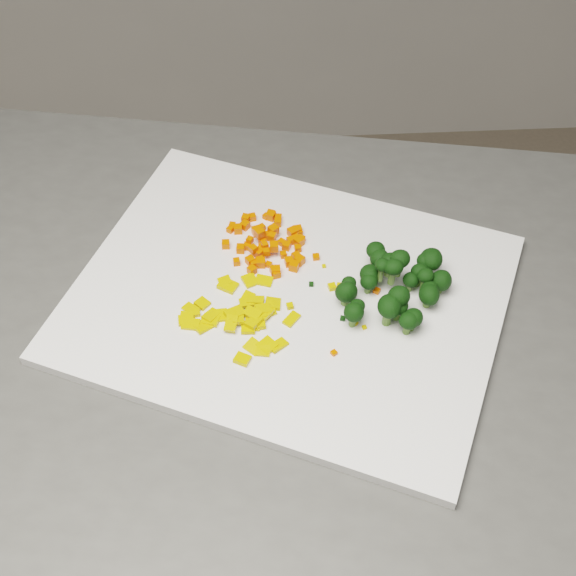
{
  "coord_description": "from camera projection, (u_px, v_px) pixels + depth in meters",
  "views": [
    {
      "loc": [
        -0.31,
        0.02,
        1.59
      ],
      "look_at": [
        -0.28,
        0.59,
        0.92
      ],
      "focal_mm": 50.0,
      "sensor_mm": 36.0,
      "label": 1
    }
  ],
  "objects": [
    {
      "name": "stray_bit_3",
      "position": [
        290.0,
        306.0,
        0.88
      ],
      "size": [
        0.01,
        0.01,
        0.01
      ],
      "primitive_type": "cube",
      "rotation": [
        0.0,
        0.0,
        1.73
      ],
      "color": "gold",
      "rests_on": "cutting_board"
    },
    {
      "name": "broccoli_pile",
      "position": [
        393.0,
        280.0,
        0.87
      ],
      "size": [
        0.12,
        0.12,
        0.06
      ],
      "primitive_type": null,
      "color": "black",
      "rests_on": "cutting_board"
    },
    {
      "name": "carrot_cube_28",
      "position": [
        226.0,
        244.0,
        0.93
      ],
      "size": [
        0.01,
        0.01,
        0.01
      ],
      "primitive_type": "cube",
      "rotation": [
        0.0,
        0.0,
        1.56
      ],
      "color": "#F14802",
      "rests_on": "carrot_pile"
    },
    {
      "name": "pepper_chunk_5",
      "position": [
        211.0,
        320.0,
        0.86
      ],
      "size": [
        0.02,
        0.02,
        0.01
      ],
      "primitive_type": "cube",
      "rotation": [
        0.06,
        0.09,
        2.81
      ],
      "color": "gold",
      "rests_on": "pepper_pile"
    },
    {
      "name": "carrot_cube_10",
      "position": [
        266.0,
        216.0,
        0.97
      ],
      "size": [
        0.01,
        0.01,
        0.01
      ],
      "primitive_type": "cube",
      "rotation": [
        0.0,
        0.0,
        0.85
      ],
      "color": "#F14802",
      "rests_on": "carrot_pile"
    },
    {
      "name": "carrot_cube_0",
      "position": [
        259.0,
        253.0,
        0.92
      ],
      "size": [
        0.01,
        0.01,
        0.01
      ],
      "primitive_type": "cube",
      "rotation": [
        0.0,
        0.0,
        2.32
      ],
      "color": "#F14802",
      "rests_on": "carrot_pile"
    },
    {
      "name": "carrot_cube_45",
      "position": [
        271.0,
        215.0,
        0.97
      ],
      "size": [
        0.01,
        0.01,
        0.01
      ],
      "primitive_type": "cube",
      "rotation": [
        0.0,
        0.0,
        1.2
      ],
      "color": "#F14802",
      "rests_on": "carrot_pile"
    },
    {
      "name": "pepper_chunk_6",
      "position": [
        250.0,
        281.0,
        0.9
      ],
      "size": [
        0.02,
        0.02,
        0.01
      ],
      "primitive_type": "cube",
      "rotation": [
        0.13,
        0.04,
        0.43
      ],
      "color": "gold",
      "rests_on": "pepper_pile"
    },
    {
      "name": "pepper_chunk_32",
      "position": [
        221.0,
        315.0,
        0.87
      ],
      "size": [
        0.02,
        0.02,
        0.0
      ],
      "primitive_type": "cube",
      "rotation": [
        0.01,
        0.04,
        0.1
      ],
      "color": "gold",
      "rests_on": "pepper_pile"
    },
    {
      "name": "pepper_chunk_11",
      "position": [
        248.0,
        327.0,
        0.86
      ],
      "size": [
        0.02,
        0.02,
        0.01
      ],
      "primitive_type": "cube",
      "rotation": [
        0.14,
        0.02,
        3.1
      ],
      "color": "gold",
      "rests_on": "pepper_pile"
    },
    {
      "name": "broccoli_floret_4",
      "position": [
        429.0,
        264.0,
        0.9
      ],
      "size": [
        0.04,
        0.04,
        0.04
      ],
      "primitive_type": null,
      "color": "black",
      "rests_on": "broccoli_pile"
    },
    {
      "name": "counter_block",
      "position": [
        295.0,
        509.0,
        1.22
      ],
      "size": [
        1.07,
        0.83,
        0.9
      ],
      "primitive_type": "cube",
      "rotation": [
        0.0,
        0.0,
        -0.18
      ],
      "color": "#4A4947",
      "rests_on": "ground"
    },
    {
      "name": "broccoli_floret_2",
      "position": [
        345.0,
        295.0,
        0.87
      ],
      "size": [
        0.03,
        0.03,
        0.03
      ],
      "primitive_type": null,
      "color": "black",
      "rests_on": "broccoli_pile"
    },
    {
      "name": "carrot_cube_16",
      "position": [
        253.0,
        249.0,
        0.92
      ],
      "size": [
        0.01,
        0.01,
        0.01
      ],
      "primitive_type": "cube",
      "rotation": [
        0.0,
        0.0,
        2.26
      ],
      "color": "#F14802",
      "rests_on": "carrot_pile"
    },
    {
      "name": "pepper_chunk_24",
      "position": [
        292.0,
        319.0,
        0.87
      ],
      "size": [
        0.02,
        0.02,
        0.0
      ],
      "primitive_type": "cube",
      "rotation": [
        0.03,
        -0.02,
        0.87
      ],
      "color": "gold",
      "rests_on": "pepper_pile"
    },
    {
      "name": "carrot_cube_1",
      "position": [
        297.0,
        256.0,
        0.92
      ],
      "size": [
        0.01,
        0.01,
        0.01
      ],
      "primitive_type": "cube",
      "rotation": [
        0.0,
        0.0,
        2.1
      ],
      "color": "#F14802",
      "rests_on": "carrot_pile"
    },
    {
      "name": "broccoli_floret_0",
      "position": [
        368.0,
        284.0,
        0.88
      ],
      "size": [
        0.03,
        0.03,
        0.03
      ],
      "primitive_type": null,
      "color": "black",
      "rests_on": "broccoli_pile"
    },
    {
      "name": "pepper_chunk_9",
      "position": [
        253.0,
        323.0,
        0.86
      ],
      "size": [
        0.02,
        0.02,
        0.0
      ],
      "primitive_type": "cube",
      "rotation": [
        0.06,
        -0.02,
        1.42
      ],
      "color": "gold",
      "rests_on": "pepper_pile"
    },
    {
      "name": "carrot_cube_51",
      "position": [
        250.0,
        240.0,
        0.93
      ],
      "size": [
        0.01,
        0.01,
        0.01
      ],
      "primitive_type": "cube",
      "rotation": [
        0.0,
        0.0,
        2.62
      ],
      "color": "#F14802",
      "rests_on": "carrot_pile"
    },
    {
      "name": "stray_bit_12",
      "position": [
        332.0,
        287.0,
        0.89
      ],
      "size": [
        0.01,
        0.01,
        0.01
      ],
      "primitive_type": "cube",
      "rotation": [
        0.0,
        0.0,
        0.23
      ],
      "color": "gold",
      "rests_on": "cutting_board"
    },
    {
      "name": "pepper_chunk_20",
      "position": [
        191.0,
        324.0,
        0.86
      ],
      "size": [
        0.02,
        0.02,
        0.01
      ],
      "primitive_type": "cube",
      "rotation": [
        -0.09,
        -0.01,
        2.96
      ],
      "color": "gold",
      "rests_on": "pepper_pile"
    },
    {
      "name": "carrot_cube_57",
      "position": [
        232.0,
        226.0,
        0.96
      ],
      "size": [
        0.01,
        0.01,
        0.01
      ],
      "primitive_type": "cube",
      "rotation": [
        0.0,
        0.0,
        2.91
      ],
      "color": "#F14802",
      "rests_on": "carrot_pile"
    },
    {
      "name": "pepper_chunk_0",
      "position": [
        264.0,
        281.0,
        0.9
      ],
      "size": [
        0.02,
        0.02,
        0.01
      ],
      "primitive_type": "cube",
      "rotation": [
        -0.11,
        -0.03,
        2.84
      ],
      "color": "gold",
      "rests_on": "pepper_pile"
    },
    {
      "name": "carrot_cube_13",
      "position": [
        291.0,
        241.0,
        0.94
      ],
      "size": [
        0.01,
        0.01,
        0.01
      ],
      "primitive_type": "cube",
      "rotation": [
        0.0,
        0.0,
        0.37
      ],
      "color": "#F14802",
      "rests_on": "carrot_pile"
    },
    {
      "name": "pepper_chunk_25",
      "position": [
        235.0,
        313.0,
        0.86
      ],
      "size": [
        0.03,
        0.02,
        0.01
      ],
      "primitive_type": "cube",
      "rotation": [
        -0.09,
        0.09,
        0.49
      ],
      "color": "gold",
      "rests_on": "pepper_pile"
    },
    {
      "name": "pepper_chunk_14",
      "position": [
        253.0,
        313.0,
        0.86
      ],
      "size": [
        0.02,
        0.02,
        0.01
      ],
      "primitive_type": "cube",
      "rotation": [
        -0.13,
        0.01,
        2.54
      ],
      "color": "gold",
      "rests_on": "pepper_pile"
    },
    {
      "name": "broccoli_floret_9",
      "position": [
        392.0,
        305.0,
        0.86
      ],
      "size": [
        0.03,
        0.03,
        0.03
      ],
      "primitive_type": null,
      "color": "black",
      "rests_on": "broccoli_pile"
    },
    {
      "name": "pepper_chunk_7",
      "position": [
        267.0,
        346.0,
        0.84
      ],
      "size": [
        0.02,
        0.02,
        0.01
      ],
      "primitive_type": "cube",
      "rotation": [
        0.01,
        -0.04,
        0.72
      ],
      "color": "gold",
      "rests_on": "pepper_pile"
    },
    {
      "name": "carrot_pile",
      "position": [
        264.0,
        239.0,
        0.93
      ],
      "size": [
        0.1,
        0.1,
        0.03
      ],
      "primitive_type": null,
      "color": "#F14802",
      "rests_on": "cutting_board"
    },
    {
      "name": "carrot_cube_19",
      "position": [
        260.0,
        233.0,
        0.93
      ],
      "size": [
        0.01,
        0.01,
        0.01
      ],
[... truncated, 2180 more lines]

